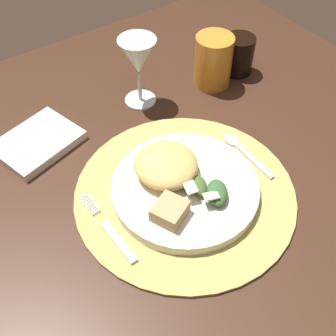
% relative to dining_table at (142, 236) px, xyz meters
% --- Properties ---
extents(dining_table, '(1.27, 1.03, 0.74)m').
position_rel_dining_table_xyz_m(dining_table, '(0.00, 0.00, 0.00)').
color(dining_table, '#3F2518').
rests_on(dining_table, ground).
extents(placemat, '(0.37, 0.37, 0.01)m').
position_rel_dining_table_xyz_m(placemat, '(0.07, -0.04, 0.13)').
color(placemat, tan).
rests_on(placemat, dining_table).
extents(dinner_plate, '(0.25, 0.25, 0.02)m').
position_rel_dining_table_xyz_m(dinner_plate, '(0.07, -0.04, 0.14)').
color(dinner_plate, white).
rests_on(dinner_plate, placemat).
extents(pasta_serving, '(0.13, 0.13, 0.04)m').
position_rel_dining_table_xyz_m(pasta_serving, '(0.06, 0.00, 0.17)').
color(pasta_serving, '#E9BD65').
rests_on(pasta_serving, dinner_plate).
extents(salad_greens, '(0.08, 0.10, 0.03)m').
position_rel_dining_table_xyz_m(salad_greens, '(0.08, -0.07, 0.16)').
color(salad_greens, '#445D2B').
rests_on(salad_greens, dinner_plate).
extents(bread_piece, '(0.06, 0.06, 0.02)m').
position_rel_dining_table_xyz_m(bread_piece, '(0.01, -0.08, 0.16)').
color(bread_piece, tan).
rests_on(bread_piece, dinner_plate).
extents(fork, '(0.02, 0.16, 0.00)m').
position_rel_dining_table_xyz_m(fork, '(-0.08, -0.04, 0.13)').
color(fork, silver).
rests_on(fork, placemat).
extents(spoon, '(0.02, 0.13, 0.01)m').
position_rel_dining_table_xyz_m(spoon, '(0.21, -0.02, 0.13)').
color(spoon, silver).
rests_on(spoon, placemat).
extents(napkin, '(0.17, 0.15, 0.02)m').
position_rel_dining_table_xyz_m(napkin, '(-0.09, 0.21, 0.13)').
color(napkin, white).
rests_on(napkin, dining_table).
extents(wine_glass, '(0.07, 0.07, 0.14)m').
position_rel_dining_table_xyz_m(wine_glass, '(0.14, 0.21, 0.23)').
color(wine_glass, silver).
rests_on(wine_glass, dining_table).
extents(amber_tumbler, '(0.08, 0.08, 0.11)m').
position_rel_dining_table_xyz_m(amber_tumbler, '(0.30, 0.18, 0.18)').
color(amber_tumbler, orange).
rests_on(amber_tumbler, dining_table).
extents(dark_tumbler, '(0.07, 0.07, 0.08)m').
position_rel_dining_table_xyz_m(dark_tumbler, '(0.37, 0.18, 0.17)').
color(dark_tumbler, black).
rests_on(dark_tumbler, dining_table).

